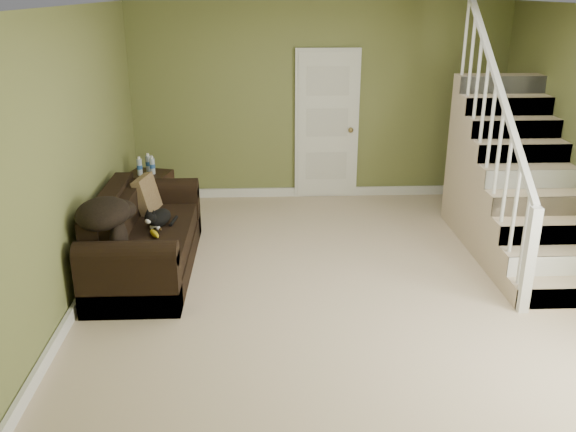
{
  "coord_description": "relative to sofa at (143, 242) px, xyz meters",
  "views": [
    {
      "loc": [
        -0.78,
        -5.39,
        2.75
      ],
      "look_at": [
        -0.54,
        0.05,
        0.7
      ],
      "focal_mm": 38.0,
      "sensor_mm": 36.0,
      "label": 1
    }
  ],
  "objects": [
    {
      "name": "cat",
      "position": [
        0.17,
        0.08,
        0.22
      ],
      "size": [
        0.29,
        0.5,
        0.24
      ],
      "rotation": [
        0.0,
        0.0,
        -0.39
      ],
      "color": "black",
      "rests_on": "sofa"
    },
    {
      "name": "wall_back",
      "position": [
        2.02,
        2.34,
        0.99
      ],
      "size": [
        5.0,
        0.04,
        2.6
      ],
      "primitive_type": "cube",
      "color": "olive",
      "rests_on": "floor"
    },
    {
      "name": "sofa",
      "position": [
        0.0,
        0.0,
        0.0
      ],
      "size": [
        0.89,
        2.07,
        0.82
      ],
      "color": "black",
      "rests_on": "floor"
    },
    {
      "name": "throw_pillow",
      "position": [
        -0.03,
        0.59,
        0.31
      ],
      "size": [
        0.27,
        0.44,
        0.42
      ],
      "primitive_type": "cube",
      "rotation": [
        0.0,
        -0.24,
        -0.18
      ],
      "color": "#48311D",
      "rests_on": "sofa"
    },
    {
      "name": "floor",
      "position": [
        2.02,
        -0.41,
        -0.31
      ],
      "size": [
        5.0,
        5.5,
        0.01
      ],
      "primitive_type": "cube",
      "color": "#CCB693",
      "rests_on": "ground"
    },
    {
      "name": "ceiling",
      "position": [
        2.02,
        -0.41,
        2.29
      ],
      "size": [
        5.0,
        5.5,
        0.01
      ],
      "primitive_type": "cube",
      "color": "white",
      "rests_on": "wall_back"
    },
    {
      "name": "staircase",
      "position": [
        4.01,
        0.56,
        0.33
      ],
      "size": [
        1.0,
        2.51,
        2.82
      ],
      "color": "#CCB693",
      "rests_on": "floor"
    },
    {
      "name": "wall_left",
      "position": [
        -0.48,
        -0.41,
        0.99
      ],
      "size": [
        0.04,
        5.5,
        2.6
      ],
      "primitive_type": "cube",
      "color": "olive",
      "rests_on": "floor"
    },
    {
      "name": "throw_blanket",
      "position": [
        -0.2,
        -0.6,
        0.54
      ],
      "size": [
        0.52,
        0.66,
        0.26
      ],
      "primitive_type": "ellipsoid",
      "rotation": [
        0.0,
        0.0,
        0.09
      ],
      "color": "black",
      "rests_on": "sofa"
    },
    {
      "name": "baseboard_back",
      "position": [
        2.02,
        2.31,
        -0.25
      ],
      "size": [
        5.0,
        0.04,
        0.12
      ],
      "primitive_type": "cube",
      "color": "white",
      "rests_on": "floor"
    },
    {
      "name": "banana",
      "position": [
        0.16,
        -0.19,
        0.16
      ],
      "size": [
        0.15,
        0.21,
        0.06
      ],
      "primitive_type": "ellipsoid",
      "rotation": [
        0.0,
        0.0,
        0.49
      ],
      "color": "gold",
      "rests_on": "sofa"
    },
    {
      "name": "wall_front",
      "position": [
        2.02,
        -3.16,
        0.99
      ],
      "size": [
        5.0,
        0.04,
        2.6
      ],
      "primitive_type": "cube",
      "color": "olive",
      "rests_on": "floor"
    },
    {
      "name": "baseboard_left",
      "position": [
        -0.45,
        -0.41,
        -0.25
      ],
      "size": [
        0.04,
        5.5,
        0.12
      ],
      "primitive_type": "cube",
      "color": "white",
      "rests_on": "floor"
    },
    {
      "name": "side_table",
      "position": [
        -0.19,
        1.51,
        -0.01
      ],
      "size": [
        0.6,
        0.6,
        0.82
      ],
      "rotation": [
        0.0,
        0.0,
        -0.26
      ],
      "color": "black",
      "rests_on": "floor"
    },
    {
      "name": "door",
      "position": [
        2.12,
        2.3,
        0.69
      ],
      "size": [
        0.86,
        0.12,
        2.02
      ],
      "color": "white",
      "rests_on": "floor"
    }
  ]
}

